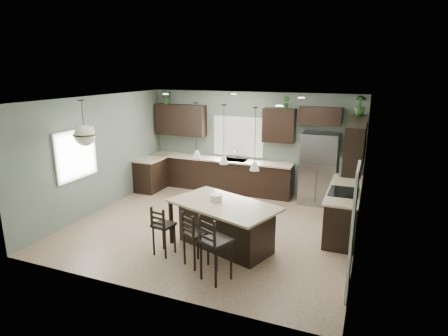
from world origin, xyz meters
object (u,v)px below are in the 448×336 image
serving_dish (216,198)px  plant_back_left (167,98)px  refrigerator (319,169)px  kitchen_island (224,226)px  bar_stool_right (216,248)px  bar_stool_left (164,230)px  bar_stool_center (196,239)px

serving_dish → plant_back_left: size_ratio=0.65×
refrigerator → serving_dish: refrigerator is taller
kitchen_island → serving_dish: serving_dish is taller
bar_stool_right → plant_back_left: bearing=150.7°
bar_stool_right → plant_back_left: plant_back_left is taller
bar_stool_left → plant_back_left: (-2.24, 4.10, 2.10)m
refrigerator → bar_stool_center: refrigerator is taller
bar_stool_center → plant_back_left: size_ratio=2.74×
refrigerator → bar_stool_left: size_ratio=1.91×
kitchen_island → plant_back_left: bearing=151.8°
plant_back_left → serving_dish: bearing=-48.6°
kitchen_island → refrigerator: bearing=87.7°
kitchen_island → serving_dish: (-0.19, 0.07, 0.53)m
bar_stool_center → kitchen_island: bearing=101.3°
refrigerator → plant_back_left: bearing=178.0°
bar_stool_right → bar_stool_center: bearing=171.8°
refrigerator → kitchen_island: size_ratio=0.91×
refrigerator → bar_stool_left: refrigerator is taller
refrigerator → kitchen_island: 3.59m
serving_dish → bar_stool_center: 0.97m
bar_stool_right → kitchen_island: bearing=128.5°
serving_dish → bar_stool_left: bearing=-137.5°
bar_stool_left → bar_stool_center: size_ratio=0.95×
plant_back_left → bar_stool_right: bearing=-52.6°
serving_dish → plant_back_left: 4.80m
refrigerator → bar_stool_left: (-2.26, -3.94, -0.44)m
kitchen_island → bar_stool_right: 1.14m
bar_stool_center → plant_back_left: bearing=151.9°
bar_stool_right → plant_back_left: 6.08m
serving_dish → bar_stool_right: (0.49, -1.16, -0.42)m
refrigerator → plant_back_left: 4.79m
serving_dish → plant_back_left: bearing=131.4°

